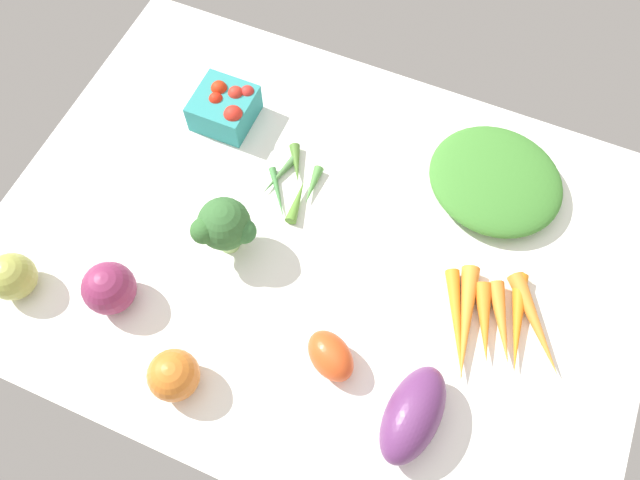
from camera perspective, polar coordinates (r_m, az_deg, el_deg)
tablecloth at (r=103.92cm, az=0.00°, el=-0.73°), size 104.00×76.00×2.00cm
leafy_greens_clump at (r=109.93cm, az=15.32°, el=5.16°), size 27.57×26.55×4.90cm
roma_tomato at (r=93.62cm, az=0.95°, el=-10.25°), size 9.94×9.11×5.61cm
berry_basket at (r=114.75cm, az=-8.40°, el=11.61°), size 9.87×9.87×6.99cm
carrot_bunch at (r=100.09cm, az=15.18°, el=-7.11°), size 21.26×20.60×2.88cm
okra_pile at (r=107.62cm, az=-2.29°, el=4.99°), size 9.30×14.38×1.96cm
broccoli_head at (r=97.90cm, az=-8.60°, el=1.22°), size 9.32×8.79×11.23cm
eggplant at (r=91.61cm, az=8.27°, el=-15.10°), size 8.78×15.18×7.47cm
heirloom_tomato_orange at (r=94.18cm, az=-12.87°, el=-11.63°), size 7.47×7.47×7.47cm
red_onion_near_basket at (r=100.73cm, az=-18.22°, el=-4.09°), size 8.04×8.04×8.04cm
heirloom_tomato_green at (r=107.41cm, az=-25.67°, el=-2.95°), size 7.26×7.26×7.26cm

